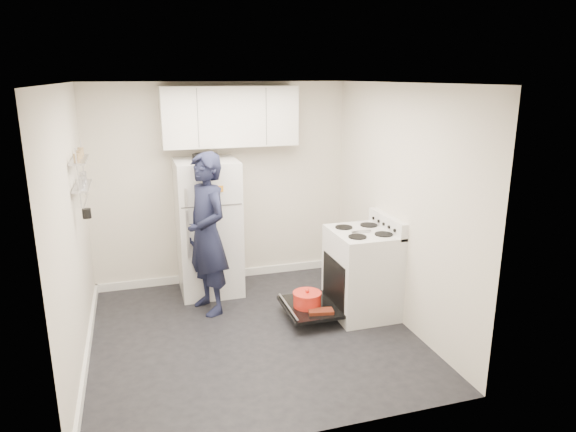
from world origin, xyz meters
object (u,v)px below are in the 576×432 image
object	(u,v)px
refrigerator	(208,227)
person	(207,234)
electric_range	(361,273)
open_oven_door	(309,303)

from	to	relation	value
refrigerator	person	xyz separation A→B (m)	(-0.09, -0.54, 0.08)
electric_range	person	size ratio (longest dim) A/B	0.61
open_oven_door	refrigerator	bearing A→B (deg)	129.10
electric_range	person	world-z (taller)	person
electric_range	refrigerator	distance (m)	1.89
electric_range	person	distance (m)	1.74
electric_range	refrigerator	size ratio (longest dim) A/B	0.65
electric_range	open_oven_door	distance (m)	0.66
electric_range	person	bearing A→B (deg)	160.72
refrigerator	person	world-z (taller)	person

